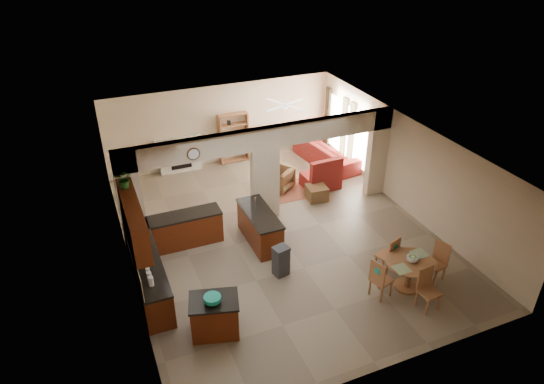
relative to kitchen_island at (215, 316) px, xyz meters
name	(u,v)px	position (x,y,z in m)	size (l,w,h in m)	color
floor	(279,234)	(2.67, 2.81, -0.44)	(10.00, 10.00, 0.00)	#7D6F57
ceiling	(279,142)	(2.67, 2.81, 2.36)	(10.00, 10.00, 0.00)	white
wall_back	(222,124)	(2.67, 7.81, 0.96)	(8.00, 8.00, 0.00)	#C2B18E
wall_front	(388,317)	(2.67, -2.19, 0.96)	(8.00, 8.00, 0.00)	#C2B18E
wall_left	(124,223)	(-1.33, 2.81, 0.96)	(10.00, 10.00, 0.00)	#C2B18E
wall_right	(405,164)	(6.67, 2.81, 0.96)	(10.00, 10.00, 0.00)	#C2B18E
partition_left_pier	(130,200)	(-1.03, 3.81, 0.96)	(0.60, 0.25, 2.80)	#C2B18E
partition_center_pier	(265,183)	(2.67, 3.81, 0.66)	(0.80, 0.25, 2.20)	#C2B18E
partition_right_pier	(377,152)	(6.37, 3.81, 0.96)	(0.60, 0.25, 2.80)	#C2B18E
partition_header	(265,138)	(2.67, 3.81, 2.06)	(8.00, 0.25, 0.60)	#C2B18E
kitchen_counter	(161,253)	(-0.60, 2.56, 0.02)	(2.52, 3.29, 1.48)	#491508
upper_cabinets	(133,220)	(-1.15, 2.01, 1.48)	(0.35, 2.40, 0.90)	#491508
peninsula	(260,227)	(2.07, 2.69, 0.01)	(0.70, 1.85, 0.91)	#491508
wall_clock	(194,154)	(0.67, 3.66, 2.01)	(0.34, 0.34, 0.03)	#50321A
rug	(287,191)	(3.87, 4.91, -0.44)	(1.60, 1.30, 0.01)	brown
fireplace	(180,155)	(1.07, 7.64, 0.17)	(1.60, 0.35, 1.20)	beige
shelving_unit	(234,138)	(3.02, 7.63, 0.46)	(1.00, 0.32, 1.80)	#965A33
window_a	(362,141)	(6.64, 5.11, 0.76)	(0.02, 0.90, 1.90)	white
window_b	(336,123)	(6.64, 6.81, 0.76)	(0.02, 0.90, 1.90)	white
glazed_door	(348,136)	(6.64, 5.96, 0.61)	(0.02, 0.70, 2.10)	white
drape_a_left	(370,148)	(6.60, 4.51, 0.76)	(0.10, 0.28, 2.30)	#41231A
drape_a_right	(351,135)	(6.60, 5.71, 0.76)	(0.10, 0.28, 2.30)	#41231A
drape_b_left	(344,129)	(6.60, 6.21, 0.76)	(0.10, 0.28, 2.30)	#41231A
drape_b_right	(327,118)	(6.60, 7.41, 0.76)	(0.10, 0.28, 2.30)	#41231A
ceiling_fan	(285,105)	(4.17, 5.81, 2.12)	(1.00, 1.00, 0.10)	white
kitchen_island	(215,316)	(0.00, 0.00, 0.00)	(1.17, 0.97, 0.88)	#491508
teal_bowl	(212,300)	(-0.04, -0.07, 0.52)	(0.36, 0.36, 0.17)	#169980
trash_can	(281,262)	(2.04, 1.22, -0.08)	(0.35, 0.29, 0.74)	#2D2E30
dining_table	(409,270)	(4.59, -0.39, 0.07)	(1.14, 1.14, 0.78)	#965A33
fruit_bowl	(412,259)	(4.63, -0.40, 0.41)	(0.27, 0.27, 0.14)	#67A323
sofa	(326,153)	(5.97, 6.24, -0.04)	(1.08, 2.76, 0.81)	maroon
chaise	(320,180)	(4.99, 4.79, -0.22)	(1.11, 0.90, 0.44)	maroon
armchair	(279,179)	(3.70, 5.18, -0.09)	(0.76, 0.79, 0.71)	maroon
ottoman	(317,193)	(4.51, 4.13, -0.23)	(0.60, 0.60, 0.44)	maroon
plant	(124,179)	(-1.15, 2.71, 2.14)	(0.39, 0.34, 0.44)	#1C4E14
chair_north	(390,254)	(4.51, 0.27, 0.11)	(0.54, 0.54, 1.02)	#965A33
chair_east	(438,260)	(5.43, -0.37, 0.11)	(0.51, 0.51, 1.02)	#965A33
chair_south	(427,286)	(4.58, -1.05, 0.11)	(0.46, 0.46, 1.02)	#965A33
chair_west	(379,278)	(3.77, -0.40, 0.11)	(0.52, 0.52, 1.02)	#965A33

